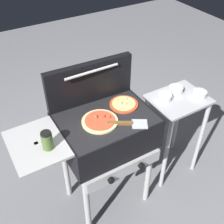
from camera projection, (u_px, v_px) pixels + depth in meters
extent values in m
plane|color=gray|center=(107.00, 196.00, 2.44)|extent=(8.00, 8.00, 0.00)
cube|color=black|center=(106.00, 130.00, 1.94)|extent=(0.64, 0.48, 0.24)
cube|color=black|center=(106.00, 117.00, 1.87)|extent=(0.61, 0.46, 0.01)
cube|color=#B3B3B3|center=(36.00, 144.00, 1.68)|extent=(0.32, 0.41, 0.02)
cube|color=#B3B3B3|center=(39.00, 157.00, 1.75)|extent=(0.02, 0.02, 0.24)
cube|color=#B3B3B3|center=(125.00, 170.00, 1.88)|extent=(0.58, 0.02, 0.10)
cylinder|color=black|center=(111.00, 180.00, 1.82)|extent=(0.04, 0.02, 0.04)
cylinder|color=black|center=(141.00, 166.00, 1.91)|extent=(0.04, 0.02, 0.04)
cylinder|color=#B3B3B3|center=(87.00, 205.00, 1.99)|extent=(0.04, 0.04, 0.66)
cylinder|color=#B3B3B3|center=(148.00, 174.00, 2.21)|extent=(0.04, 0.04, 0.66)
cylinder|color=#B3B3B3|center=(66.00, 169.00, 2.25)|extent=(0.04, 0.04, 0.66)
cylinder|color=#B3B3B3|center=(123.00, 144.00, 2.46)|extent=(0.04, 0.04, 0.66)
cube|color=black|center=(90.00, 83.00, 1.92)|extent=(0.63, 0.08, 0.30)
cylinder|color=#B7B7BC|center=(92.00, 72.00, 1.82)|extent=(0.38, 0.02, 0.02)
cylinder|color=beige|center=(100.00, 121.00, 1.82)|extent=(0.24, 0.24, 0.01)
cylinder|color=#D14C2D|center=(100.00, 120.00, 1.82)|extent=(0.20, 0.20, 0.01)
sphere|color=#9F562E|center=(96.00, 117.00, 1.83)|extent=(0.02, 0.02, 0.02)
sphere|color=#C3442E|center=(109.00, 117.00, 1.83)|extent=(0.02, 0.02, 0.02)
sphere|color=#B3392D|center=(104.00, 116.00, 1.83)|extent=(0.02, 0.02, 0.02)
cylinder|color=#C64723|center=(124.00, 104.00, 1.96)|extent=(0.20, 0.20, 0.01)
cylinder|color=#EDD17A|center=(124.00, 103.00, 1.96)|extent=(0.16, 0.16, 0.01)
sphere|color=#EDB06F|center=(125.00, 104.00, 1.94)|extent=(0.02, 0.02, 0.02)
sphere|color=#F2A87D|center=(121.00, 103.00, 1.95)|extent=(0.02, 0.02, 0.02)
sphere|color=#B1EC8C|center=(128.00, 102.00, 1.96)|extent=(0.02, 0.02, 0.02)
sphere|color=#F2D187|center=(127.00, 102.00, 1.95)|extent=(0.02, 0.02, 0.02)
sphere|color=#F2E263|center=(117.00, 100.00, 1.97)|extent=(0.02, 0.02, 0.02)
sphere|color=tan|center=(126.00, 99.00, 1.99)|extent=(0.02, 0.02, 0.02)
cylinder|color=#4C6B2D|center=(47.00, 141.00, 1.62)|extent=(0.07, 0.07, 0.11)
cylinder|color=black|center=(46.00, 133.00, 1.58)|extent=(0.06, 0.06, 0.01)
cube|color=#B7BABF|center=(140.00, 124.00, 1.80)|extent=(0.13, 0.13, 0.01)
cube|color=brown|center=(120.00, 123.00, 1.80)|extent=(0.15, 0.10, 0.02)
cube|color=#B2B2B7|center=(179.00, 99.00, 2.19)|extent=(0.44, 0.36, 0.02)
cylinder|color=#B2B2B7|center=(166.00, 156.00, 2.27)|extent=(0.04, 0.04, 0.79)
cylinder|color=#B2B2B7|center=(200.00, 139.00, 2.42)|extent=(0.04, 0.04, 0.79)
cylinder|color=#B2B2B7|center=(144.00, 134.00, 2.47)|extent=(0.04, 0.04, 0.79)
cylinder|color=#B2B2B7|center=(177.00, 119.00, 2.62)|extent=(0.04, 0.04, 0.79)
cylinder|color=silver|center=(176.00, 89.00, 2.24)|extent=(0.12, 0.12, 0.04)
cylinder|color=beige|center=(176.00, 90.00, 2.24)|extent=(0.10, 0.10, 0.02)
cylinder|color=silver|center=(200.00, 94.00, 2.19)|extent=(0.11, 0.11, 0.04)
cylinder|color=maroon|center=(199.00, 94.00, 2.20)|extent=(0.09, 0.09, 0.02)
cylinder|color=silver|center=(165.00, 97.00, 2.16)|extent=(0.11, 0.11, 0.04)
cylinder|color=maroon|center=(164.00, 98.00, 2.16)|extent=(0.09, 0.09, 0.02)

